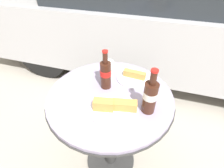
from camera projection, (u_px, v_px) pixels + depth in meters
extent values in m
plane|color=#A8A093|center=(111.00, 160.00, 1.46)|extent=(30.00, 30.00, 0.00)
cylinder|color=#333333|center=(111.00, 159.00, 1.46)|extent=(0.38, 0.38, 0.02)
cylinder|color=#333333|center=(110.00, 133.00, 1.24)|extent=(0.09, 0.09, 0.69)
cylinder|color=#333333|center=(110.00, 98.00, 1.02)|extent=(0.74, 0.74, 0.01)
cylinder|color=#9E93B2|center=(110.00, 96.00, 1.01)|extent=(0.72, 0.72, 0.02)
cylinder|color=#3D1E14|center=(106.00, 75.00, 1.01)|extent=(0.06, 0.06, 0.17)
cylinder|color=red|center=(106.00, 73.00, 1.00)|extent=(0.06, 0.06, 0.04)
cylinder|color=#3D1E14|center=(105.00, 58.00, 0.94)|extent=(0.03, 0.03, 0.07)
cylinder|color=red|center=(105.00, 51.00, 0.92)|extent=(0.03, 0.03, 0.01)
cylinder|color=#3D1E14|center=(150.00, 98.00, 0.86)|extent=(0.07, 0.07, 0.17)
cylinder|color=silver|center=(150.00, 95.00, 0.84)|extent=(0.07, 0.07, 0.04)
cylinder|color=#3D1E14|center=(153.00, 78.00, 0.78)|extent=(0.03, 0.03, 0.07)
cylinder|color=red|center=(155.00, 71.00, 0.76)|extent=(0.04, 0.04, 0.01)
cylinder|color=black|center=(108.00, 72.00, 1.09)|extent=(0.06, 0.06, 0.10)
cylinder|color=silver|center=(108.00, 71.00, 1.08)|extent=(0.07, 0.07, 0.13)
cylinder|color=white|center=(114.00, 110.00, 0.91)|extent=(0.25, 0.25, 0.01)
cube|color=white|center=(114.00, 109.00, 0.90)|extent=(0.18, 0.18, 0.00)
cube|color=#C68E47|center=(103.00, 105.00, 0.88)|extent=(0.11, 0.07, 0.06)
cube|color=#C68E47|center=(125.00, 105.00, 0.89)|extent=(0.13, 0.07, 0.05)
cylinder|color=white|center=(134.00, 78.00, 1.12)|extent=(0.22, 0.22, 0.01)
cube|color=white|center=(134.00, 77.00, 1.12)|extent=(0.17, 0.17, 0.00)
cube|color=#C68E47|center=(135.00, 74.00, 1.11)|extent=(0.14, 0.05, 0.04)
cube|color=#B7B7BC|center=(158.00, 27.00, 2.37)|extent=(4.34, 1.74, 0.71)
cylinder|color=black|center=(90.00, 15.00, 3.38)|extent=(0.70, 0.21, 0.70)
cylinder|color=black|center=(44.00, 51.00, 2.24)|extent=(0.70, 0.21, 0.70)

